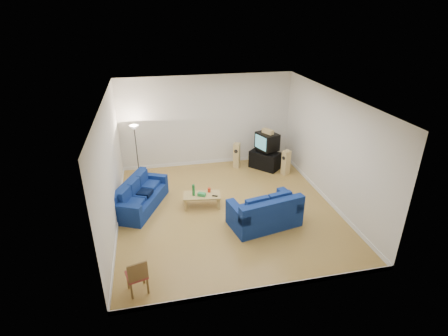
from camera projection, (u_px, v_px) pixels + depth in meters
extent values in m
cube|color=brown|center=(227.00, 209.00, 9.97)|extent=(6.00, 6.50, 0.01)
cube|color=white|center=(227.00, 98.00, 8.61)|extent=(6.00, 6.50, 0.01)
cube|color=silver|center=(207.00, 121.00, 12.16)|extent=(6.00, 0.01, 3.20)
cube|color=silver|center=(266.00, 226.00, 6.41)|extent=(6.00, 0.01, 3.20)
cube|color=silver|center=(110.00, 167.00, 8.71)|extent=(0.01, 6.50, 3.20)
cube|color=silver|center=(331.00, 148.00, 9.86)|extent=(0.01, 6.50, 3.20)
cube|color=white|center=(208.00, 162.00, 12.81)|extent=(6.00, 0.02, 0.12)
cube|color=white|center=(262.00, 289.00, 7.07)|extent=(6.00, 0.02, 0.12)
cube|color=white|center=(118.00, 219.00, 9.37)|extent=(0.02, 6.50, 0.12)
cube|color=white|center=(324.00, 196.00, 10.51)|extent=(0.02, 6.50, 0.12)
cube|color=navy|center=(141.00, 201.00, 9.96)|extent=(1.65, 2.22, 0.39)
cube|color=navy|center=(129.00, 188.00, 9.85)|extent=(1.03, 1.94, 0.40)
cube|color=navy|center=(153.00, 178.00, 10.64)|extent=(0.88, 0.55, 0.22)
cube|color=navy|center=(125.00, 209.00, 9.01)|extent=(0.88, 0.55, 0.22)
cube|color=black|center=(145.00, 193.00, 9.81)|extent=(0.49, 0.49, 0.11)
cube|color=navy|center=(264.00, 217.00, 9.18)|extent=(1.94, 1.33, 0.44)
cube|color=navy|center=(272.00, 209.00, 8.68)|extent=(1.79, 0.58, 0.45)
cube|color=navy|center=(238.00, 212.00, 8.76)|extent=(0.42, 1.02, 0.25)
cube|color=navy|center=(290.00, 199.00, 9.32)|extent=(0.42, 1.02, 0.25)
cube|color=black|center=(262.00, 203.00, 9.18)|extent=(0.49, 0.49, 0.13)
cube|color=tan|center=(202.00, 195.00, 9.94)|extent=(1.11, 0.66, 0.05)
cube|color=tan|center=(185.00, 206.00, 9.80)|extent=(0.07, 0.07, 0.33)
cube|color=tan|center=(186.00, 198.00, 10.18)|extent=(0.07, 0.07, 0.33)
cube|color=tan|center=(219.00, 204.00, 9.86)|extent=(0.07, 0.07, 0.33)
cube|color=tan|center=(218.00, 197.00, 10.24)|extent=(0.07, 0.07, 0.33)
cylinder|color=#197233|center=(194.00, 190.00, 9.83)|extent=(0.09, 0.09, 0.33)
cube|color=green|center=(202.00, 194.00, 9.85)|extent=(0.25, 0.21, 0.09)
cylinder|color=red|center=(209.00, 190.00, 10.05)|extent=(0.12, 0.12, 0.12)
cube|color=black|center=(215.00, 196.00, 9.84)|extent=(0.16, 0.11, 0.02)
cube|color=black|center=(265.00, 160.00, 12.33)|extent=(1.10, 1.12, 0.62)
cube|color=black|center=(264.00, 150.00, 12.21)|extent=(0.56, 0.58, 0.11)
cube|color=black|center=(267.00, 141.00, 12.05)|extent=(0.76, 0.89, 0.58)
cube|color=teal|center=(261.00, 143.00, 11.92)|extent=(0.22, 0.57, 0.46)
cube|color=#D5B872|center=(268.00, 131.00, 11.88)|extent=(0.34, 0.45, 0.15)
cube|color=#D5B872|center=(237.00, 155.00, 12.35)|extent=(0.30, 0.33, 0.89)
cylinder|color=black|center=(236.00, 151.00, 12.14)|extent=(0.13, 0.08, 0.13)
cube|color=#D5B872|center=(286.00, 163.00, 11.83)|extent=(0.31, 0.29, 0.85)
cylinder|color=black|center=(284.00, 158.00, 11.68)|extent=(0.07, 0.12, 0.13)
cylinder|color=black|center=(140.00, 175.00, 11.88)|extent=(0.23, 0.23, 0.03)
cylinder|color=black|center=(137.00, 152.00, 11.52)|extent=(0.03, 0.03, 1.68)
cone|color=white|center=(134.00, 127.00, 11.16)|extent=(0.31, 0.31, 0.13)
cube|color=brown|center=(132.00, 291.00, 6.83)|extent=(0.04, 0.04, 0.39)
cube|color=brown|center=(128.00, 281.00, 7.09)|extent=(0.04, 0.04, 0.39)
cube|color=brown|center=(148.00, 286.00, 6.96)|extent=(0.04, 0.04, 0.39)
cube|color=brown|center=(143.00, 276.00, 7.22)|extent=(0.04, 0.04, 0.39)
cube|color=maroon|center=(137.00, 275.00, 6.93)|extent=(0.48, 0.48, 0.05)
cube|color=brown|center=(138.00, 272.00, 6.70)|extent=(0.39, 0.14, 0.39)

